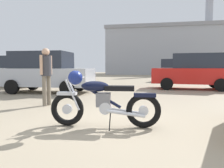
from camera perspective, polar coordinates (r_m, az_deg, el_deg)
The scene contains 9 objects.
ground_plane at distance 4.29m, azimuth -1.27°, elevation -10.54°, with size 80.00×80.00×0.00m, color gray.
vintage_motorcycle at distance 3.94m, azimuth -2.84°, elevation -4.58°, with size 2.07×0.76×1.07m.
bystander at distance 6.39m, azimuth -17.32°, elevation 3.48°, with size 0.30×0.45×1.66m.
blue_hatchback_right at distance 11.49m, azimuth 21.16°, elevation 3.27°, with size 3.91×1.85×1.78m.
white_estate_far at distance 18.18m, azimuth -14.56°, elevation 3.55°, with size 4.43×2.46×1.67m.
silver_sedan_mid at distance 14.15m, azimuth -27.62°, elevation 3.34°, with size 4.76×2.10×1.74m.
red_hatchback_near at distance 17.28m, azimuth 19.91°, elevation 3.72°, with size 4.93×2.56×1.74m.
dark_sedan_left at distance 9.77m, azimuth -17.34°, elevation 3.19°, with size 4.07×2.17×1.78m.
industrial_building at distance 35.35m, azimuth 16.39°, elevation 8.57°, with size 21.24×11.19×16.42m.
Camera 1 is at (1.23, -3.95, 1.12)m, focal length 33.93 mm.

